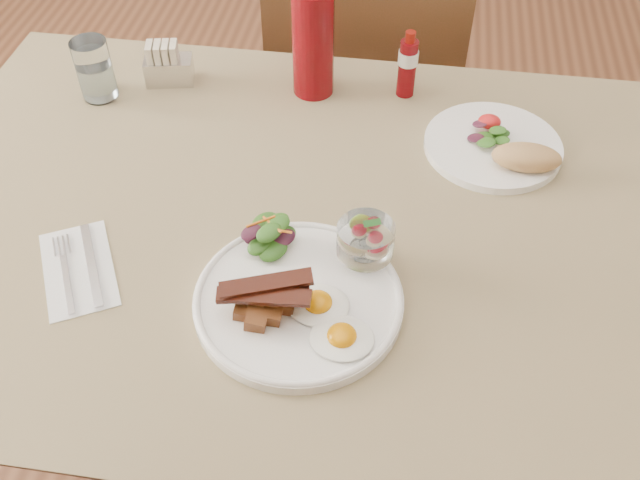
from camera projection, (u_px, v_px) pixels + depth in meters
The scene contains 13 objects.
table at pixel (326, 258), 1.13m from camera, with size 1.33×0.88×0.75m.
chair_far at pixel (365, 91), 1.68m from camera, with size 0.42×0.42×0.93m.
main_plate at pixel (299, 301), 0.95m from camera, with size 0.28×0.28×0.02m, color white.
fried_eggs at pixel (330, 320), 0.91m from camera, with size 0.14×0.14×0.02m.
bacon_potato_pile at pixel (265, 301), 0.91m from camera, with size 0.13×0.08×0.05m.
side_salad at pixel (270, 236), 0.99m from camera, with size 0.08×0.08×0.04m.
fruit_cup at pixel (366, 240), 0.95m from camera, with size 0.08×0.08×0.08m.
second_plate at pixel (501, 147), 1.16m from camera, with size 0.23×0.23×0.06m.
ketchup_bottle at pixel (313, 41), 1.22m from camera, with size 0.09×0.09×0.22m.
hot_sauce_bottle at pixel (407, 65), 1.24m from camera, with size 0.04×0.04×0.12m.
sugar_caddy at pixel (167, 66), 1.29m from camera, with size 0.09×0.06×0.08m.
water_glass at pixel (95, 73), 1.25m from camera, with size 0.06×0.06×0.11m.
napkin_cutlery at pixel (79, 269), 1.00m from camera, with size 0.16×0.19×0.01m.
Camera 1 is at (0.10, -0.75, 1.50)m, focal length 40.00 mm.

